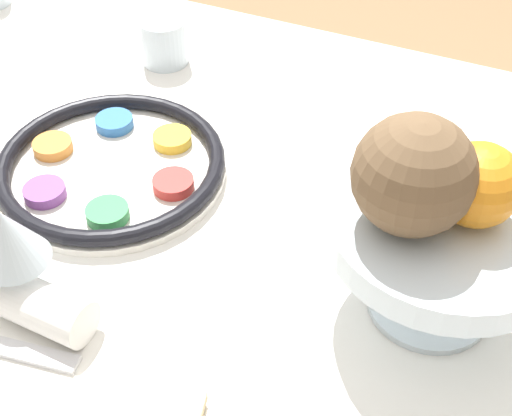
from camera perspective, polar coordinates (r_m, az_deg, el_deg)
The scene contains 9 objects.
dining_table at distance 1.14m, azimuth -7.32°, elevation -13.44°, with size 1.31×0.98×0.72m.
seder_plate at distance 0.91m, azimuth -11.49°, elevation 3.35°, with size 0.28×0.28×0.03m.
wine_glass at distance 0.73m, azimuth -19.22°, elevation -2.37°, with size 0.07×0.07×0.13m.
fruit_stand at distance 0.70m, azimuth 14.91°, elevation -2.18°, with size 0.23×0.23×0.13m.
orange_fruit at distance 0.66m, azimuth 17.34°, elevation 1.79°, with size 0.08×0.08×0.08m.
coconut at distance 0.63m, azimuth 12.51°, elevation 2.60°, with size 0.11×0.11×0.11m.
napkin_roll at distance 0.77m, azimuth -18.52°, elevation -6.71°, with size 0.17×0.06×0.05m.
cup_far at distance 1.11m, azimuth -7.38°, elevation 13.10°, with size 0.07×0.07×0.07m.
spoon at distance 0.76m, azimuth -19.31°, elevation -10.53°, with size 0.15×0.04×0.01m.
Camera 1 is at (0.38, -0.50, 1.30)m, focal length 50.00 mm.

